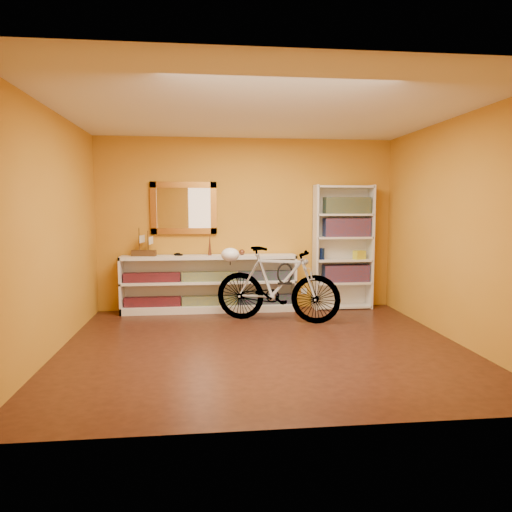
{
  "coord_description": "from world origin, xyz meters",
  "views": [
    {
      "loc": [
        -0.64,
        -5.11,
        1.57
      ],
      "look_at": [
        0.0,
        0.7,
        0.95
      ],
      "focal_mm": 32.68,
      "sensor_mm": 36.0,
      "label": 1
    }
  ],
  "objects": [
    {
      "name": "book_row_a",
      "position": [
        1.52,
        1.84,
        0.55
      ],
      "size": [
        0.7,
        0.22,
        0.26
      ],
      "primitive_type": "cube",
      "color": "maroon",
      "rests_on": "bookcase"
    },
    {
      "name": "helmet",
      "position": [
        -0.29,
        1.32,
        0.91
      ],
      "size": [
        0.25,
        0.24,
        0.19
      ],
      "primitive_type": "ellipsoid",
      "color": "white",
      "rests_on": "bicycle"
    },
    {
      "name": "red_tin",
      "position": [
        1.27,
        1.87,
        1.56
      ],
      "size": [
        0.17,
        0.17,
        0.18
      ],
      "primitive_type": "cube",
      "rotation": [
        0.0,
        0.0,
        0.27
      ],
      "color": "maroon",
      "rests_on": "bookcase"
    },
    {
      "name": "cd_row_upper",
      "position": [
        -0.58,
        1.79,
        0.54
      ],
      "size": [
        2.5,
        0.13,
        0.14
      ],
      "primitive_type": "cube",
      "color": "navy",
      "rests_on": "console_unit"
    },
    {
      "name": "toy_car",
      "position": [
        -1.03,
        1.81,
        0.85
      ],
      "size": [
        0.0,
        0.0,
        0.0
      ],
      "primitive_type": "imported",
      "rotation": [
        0.0,
        0.0,
        1.21
      ],
      "color": "black",
      "rests_on": "console_unit"
    },
    {
      "name": "book_row_b",
      "position": [
        1.52,
        1.84,
        1.25
      ],
      "size": [
        0.7,
        0.22,
        0.28
      ],
      "primitive_type": "cube",
      "color": "maroon",
      "rests_on": "bookcase"
    },
    {
      "name": "console_unit",
      "position": [
        -0.58,
        1.81,
        0.42
      ],
      "size": [
        2.6,
        0.35,
        0.85
      ],
      "primitive_type": null,
      "color": "silver",
      "rests_on": "floor"
    },
    {
      "name": "book_row_c",
      "position": [
        1.52,
        1.84,
        1.59
      ],
      "size": [
        0.7,
        0.22,
        0.25
      ],
      "primitive_type": "cube",
      "color": "#174252",
      "rests_on": "bookcase"
    },
    {
      "name": "right_wall",
      "position": [
        2.25,
        0.0,
        1.3
      ],
      "size": [
        0.01,
        4.0,
        2.6
      ],
      "primitive_type": "cube",
      "color": "#BB791C",
      "rests_on": "ground"
    },
    {
      "name": "travel_mug",
      "position": [
        1.14,
        1.82,
        0.85
      ],
      "size": [
        0.08,
        0.08,
        0.18
      ],
      "primitive_type": "cylinder",
      "color": "navy",
      "rests_on": "bookcase"
    },
    {
      "name": "gilt_mirror",
      "position": [
        -0.95,
        1.97,
        1.55
      ],
      "size": [
        0.98,
        0.06,
        0.78
      ],
      "primitive_type": "cube",
      "color": "brown",
      "rests_on": "back_wall"
    },
    {
      "name": "yellow_bag",
      "position": [
        1.72,
        1.8,
        0.83
      ],
      "size": [
        0.2,
        0.17,
        0.13
      ],
      "primitive_type": "cube",
      "rotation": [
        0.0,
        0.0,
        0.38
      ],
      "color": "gold",
      "rests_on": "bookcase"
    },
    {
      "name": "floor",
      "position": [
        0.0,
        0.0,
        -0.01
      ],
      "size": [
        4.5,
        4.0,
        0.01
      ],
      "primitive_type": "cube",
      "color": "black",
      "rests_on": "ground"
    },
    {
      "name": "bookcase",
      "position": [
        1.47,
        1.84,
        0.95
      ],
      "size": [
        0.9,
        0.3,
        1.9
      ],
      "primitive_type": null,
      "color": "silver",
      "rests_on": "floor"
    },
    {
      "name": "u_lock",
      "position": [
        0.43,
        1.05,
        0.67
      ],
      "size": [
        0.22,
        0.02,
        0.22
      ],
      "primitive_type": "torus",
      "rotation": [
        1.57,
        0.0,
        0.0
      ],
      "color": "black",
      "rests_on": "bicycle"
    },
    {
      "name": "bronze_ornament",
      "position": [
        -0.57,
        1.81,
        1.01
      ],
      "size": [
        0.05,
        0.05,
        0.32
      ],
      "primitive_type": "cone",
      "color": "brown",
      "rests_on": "console_unit"
    },
    {
      "name": "ceiling",
      "position": [
        0.0,
        0.0,
        2.6
      ],
      "size": [
        4.5,
        4.0,
        0.01
      ],
      "primitive_type": "cube",
      "color": "silver",
      "rests_on": "ground"
    },
    {
      "name": "wall_socket",
      "position": [
        0.9,
        1.99,
        0.25
      ],
      "size": [
        0.09,
        0.02,
        0.09
      ],
      "primitive_type": "cube",
      "color": "silver",
      "rests_on": "back_wall"
    },
    {
      "name": "decorative_orb",
      "position": [
        -0.09,
        1.81,
        0.89
      ],
      "size": [
        0.09,
        0.09,
        0.09
      ],
      "primitive_type": "sphere",
      "color": "brown",
      "rests_on": "console_unit"
    },
    {
      "name": "back_wall",
      "position": [
        0.0,
        2.0,
        1.3
      ],
      "size": [
        4.5,
        0.01,
        2.6
      ],
      "primitive_type": "cube",
      "color": "#BB791C",
      "rests_on": "ground"
    },
    {
      "name": "left_wall",
      "position": [
        -2.25,
        0.0,
        1.3
      ],
      "size": [
        0.01,
        4.0,
        2.6
      ],
      "primitive_type": "cube",
      "color": "#BB791C",
      "rests_on": "ground"
    },
    {
      "name": "model_ship",
      "position": [
        -1.53,
        1.81,
        1.06
      ],
      "size": [
        0.37,
        0.19,
        0.41
      ],
      "primitive_type": null,
      "rotation": [
        0.0,
        0.0,
        -0.16
      ],
      "color": "#3D2511",
      "rests_on": "console_unit"
    },
    {
      "name": "cd_row_lower",
      "position": [
        -0.58,
        1.79,
        0.17
      ],
      "size": [
        2.5,
        0.13,
        0.14
      ],
      "primitive_type": "cube",
      "color": "black",
      "rests_on": "console_unit"
    },
    {
      "name": "bicycle",
      "position": [
        0.34,
        1.09,
        0.52
      ],
      "size": [
        1.03,
        1.8,
        1.03
      ],
      "primitive_type": "imported",
      "rotation": [
        0.0,
        0.0,
        1.22
      ],
      "color": "silver",
      "rests_on": "floor"
    }
  ]
}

